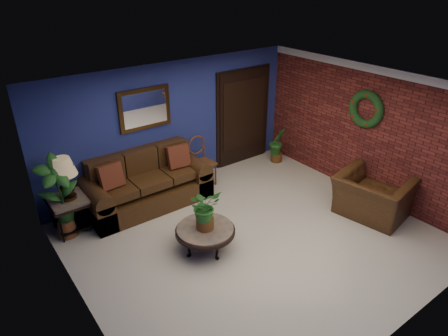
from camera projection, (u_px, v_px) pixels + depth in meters
floor at (254, 238)px, 6.65m from camera, size 5.50×5.50×0.00m
wall_back at (174, 125)px, 7.88m from camera, size 5.50×0.04×2.50m
wall_left at (76, 237)px, 4.62m from camera, size 0.04×5.00×2.50m
wall_right_brick at (366, 132)px, 7.55m from camera, size 0.04×5.00×2.50m
ceiling at (260, 92)px, 5.52m from camera, size 5.50×5.00×0.02m
crown_molding at (376, 70)px, 7.00m from camera, size 0.03×5.00×0.14m
wall_mirror at (145, 109)px, 7.32m from camera, size 1.02×0.06×0.77m
closet_door at (243, 117)px, 8.88m from camera, size 1.44×0.06×2.18m
wreath at (366, 109)px, 7.35m from camera, size 0.16×0.72×0.72m
sofa at (146, 187)px, 7.51m from camera, size 2.31×1.00×1.04m
coffee_table at (205, 231)px, 6.25m from camera, size 0.95×0.95×0.41m
end_table at (70, 206)px, 6.68m from camera, size 0.67×0.67×0.62m
table_lamp at (64, 174)px, 6.41m from camera, size 0.43×0.43×0.71m
side_chair at (200, 158)px, 8.11m from camera, size 0.46×0.46×1.02m
armchair at (372, 196)px, 7.11m from camera, size 1.24×1.37×0.78m
coffee_plant at (205, 208)px, 6.06m from camera, size 0.48×0.42×0.67m
floor_plant at (277, 144)px, 9.11m from camera, size 0.43×0.38×0.82m
tall_plant at (60, 195)px, 6.39m from camera, size 0.66×0.47×1.45m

